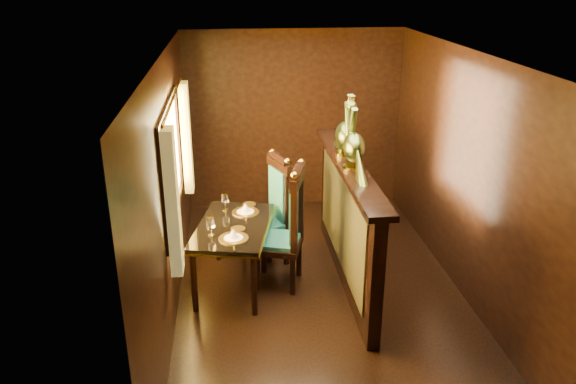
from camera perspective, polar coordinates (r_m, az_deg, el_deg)
The scene contains 8 objects.
ground at distance 6.10m, azimuth 3.32°, elevation -10.28°, with size 5.00×5.00×0.00m, color black.
room_shell at distance 5.44m, azimuth 2.76°, elevation 4.03°, with size 3.04×5.04×2.52m.
partition at distance 6.08m, azimuth 6.00°, elevation -2.86°, with size 0.26×2.70×1.36m.
dining_table at distance 5.98m, azimuth -5.59°, elevation -3.92°, with size 0.98×1.35×0.92m.
chair_left at distance 5.93m, azimuth 0.15°, elevation -3.29°, with size 0.62×0.64×1.39m.
chair_right at distance 6.48m, azimuth -1.48°, elevation -1.44°, with size 0.61×0.63×1.31m.
peacock_left at distance 5.59m, azimuth 6.78°, elevation 5.82°, with size 0.22×0.60×0.71m, color #1B5330, non-canonical shape.
peacock_right at distance 5.99m, azimuth 5.89°, elevation 6.93°, with size 0.22×0.59×0.71m, color #1B5330, non-canonical shape.
Camera 1 is at (-0.90, -5.09, 3.24)m, focal length 35.00 mm.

